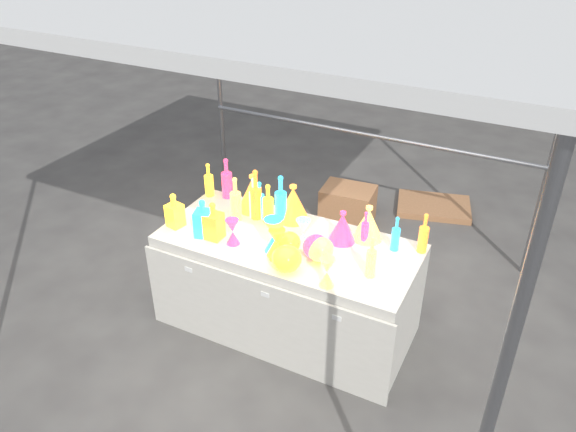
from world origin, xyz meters
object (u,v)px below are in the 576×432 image
at_px(cardboard_box_closed, 348,205).
at_px(hourglass_0, 277,244).
at_px(display_table, 287,285).
at_px(bottle_0, 209,180).
at_px(decanter_0, 174,210).
at_px(globe_0, 287,260).
at_px(lampshade_0, 253,192).

bearing_deg(cardboard_box_closed, hourglass_0, -88.82).
distance_m(display_table, cardboard_box_closed, 1.64).
relative_size(display_table, hourglass_0, 8.33).
bearing_deg(bottle_0, decanter_0, -85.59).
bearing_deg(decanter_0, bottle_0, 106.11).
distance_m(bottle_0, hourglass_0, 1.03).
xyz_separation_m(cardboard_box_closed, hourglass_0, (0.20, -1.83, 0.68)).
relative_size(bottle_0, decanter_0, 1.06).
bearing_deg(decanter_0, globe_0, 4.73).
bearing_deg(decanter_0, display_table, 24.11).
height_order(display_table, globe_0, globe_0).
height_order(bottle_0, decanter_0, bottle_0).
relative_size(cardboard_box_closed, decanter_0, 1.89).
bearing_deg(hourglass_0, bottle_0, 149.15).
xyz_separation_m(decanter_0, lampshade_0, (0.38, 0.47, 0.01)).
bearing_deg(hourglass_0, decanter_0, 177.76).
bearing_deg(lampshade_0, decanter_0, -143.70).
xyz_separation_m(bottle_0, globe_0, (1.00, -0.61, -0.06)).
bearing_deg(bottle_0, cardboard_box_closed, 62.19).
height_order(display_table, hourglass_0, hourglass_0).
height_order(cardboard_box_closed, lampshade_0, lampshade_0).
xyz_separation_m(bottle_0, hourglass_0, (0.88, -0.53, -0.03)).
height_order(bottle_0, lampshade_0, lampshade_0).
bearing_deg(display_table, decanter_0, -167.60).
distance_m(decanter_0, globe_0, 0.97).
height_order(decanter_0, lampshade_0, lampshade_0).
bearing_deg(hourglass_0, display_table, 98.80).
bearing_deg(decanter_0, lampshade_0, 62.81).
distance_m(cardboard_box_closed, decanter_0, 2.04).
bearing_deg(globe_0, hourglass_0, 143.35).
relative_size(cardboard_box_closed, bottle_0, 1.79).
xyz_separation_m(hourglass_0, globe_0, (0.11, -0.08, -0.03)).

